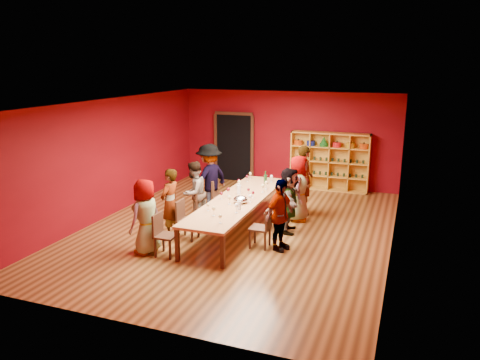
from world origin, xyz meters
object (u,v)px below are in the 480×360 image
chair_person_left_2 (204,205)px  chair_person_right_4 (293,194)px  wine_bottle (265,179)px  person_left_2 (194,193)px  chair_person_right_2 (278,210)px  chair_person_left_1 (185,218)px  person_left_1 (170,203)px  chair_person_right_1 (264,226)px  person_right_4 (305,180)px  person_right_1 (280,215)px  shelving_unit (330,159)px  chair_person_right_3 (288,200)px  person_left_0 (146,217)px  spittoon_bowl (241,200)px  tasting_table (238,201)px  person_right_2 (289,200)px  person_left_3 (209,178)px  chair_person_left_0 (163,232)px  chair_person_left_3 (219,195)px  person_right_3 (298,188)px

chair_person_left_2 → chair_person_right_4: size_ratio=1.00×
wine_bottle → chair_person_left_2: bearing=-125.7°
person_left_2 → chair_person_right_2: 2.11m
chair_person_left_1 → person_left_1: bearing=180.0°
chair_person_right_1 → person_right_4: (0.29, 2.62, 0.41)m
person_left_1 → person_right_1: 2.54m
chair_person_right_1 → wine_bottle: 2.56m
shelving_unit → chair_person_right_3: shelving_unit is taller
chair_person_left_1 → person_left_1: person_left_1 is taller
chair_person_left_1 → person_left_2: (-0.26, 1.01, 0.28)m
chair_person_right_3 → person_right_4: bearing=64.6°
chair_person_right_3 → person_right_4: 0.78m
person_left_0 → chair_person_left_2: (0.39, 2.01, -0.30)m
person_left_0 → person_right_4: bearing=159.0°
chair_person_left_1 → person_right_1: person_right_1 is taller
shelving_unit → chair_person_left_2: bearing=-118.1°
chair_person_left_2 → chair_person_right_4: same height
chair_person_right_2 → spittoon_bowl: 0.97m
chair_person_left_2 → person_right_4: size_ratio=0.49×
chair_person_right_3 → wine_bottle: (-0.72, 0.41, 0.39)m
tasting_table → chair_person_right_3: bearing=51.0°
chair_person_right_3 → person_right_2: bearing=-73.5°
person_left_3 → tasting_table: bearing=72.1°
chair_person_left_1 → spittoon_bowl: (1.08, 0.71, 0.33)m
chair_person_right_2 → chair_person_right_3: (0.00, 0.89, 0.00)m
chair_person_left_0 → chair_person_left_1: bearing=90.0°
spittoon_bowl → chair_person_left_2: bearing=164.3°
person_left_1 → person_left_3: (0.09, 1.97, 0.12)m
chair_person_right_4 → chair_person_left_1: bearing=-123.7°
chair_person_left_2 → chair_person_right_3: same height
person_left_3 → person_left_0: bearing=19.1°
chair_person_left_0 → chair_person_left_2: 2.01m
tasting_table → wine_bottle: size_ratio=12.96×
chair_person_left_3 → spittoon_bowl: bearing=-49.6°
chair_person_left_2 → person_right_3: size_ratio=0.54×
chair_person_left_0 → person_left_2: bearing=97.2°
chair_person_left_1 → chair_person_right_4: 3.28m
person_left_1 → chair_person_left_3: 2.02m
person_left_1 → chair_person_right_2: person_left_1 is taller
chair_person_right_3 → person_left_0: bearing=-125.2°
person_left_0 → chair_person_right_4: size_ratio=1.78×
person_left_1 → person_right_3: (2.45, 2.13, 0.03)m
person_left_2 → chair_person_right_1: person_left_2 is taller
person_left_1 → chair_person_left_1: bearing=95.1°
chair_person_left_3 → person_right_2: 2.22m
person_left_1 → person_right_1: person_left_1 is taller
chair_person_right_1 → person_right_3: size_ratio=0.54×
shelving_unit → chair_person_left_0: (-2.31, -6.32, -0.49)m
chair_person_right_1 → person_right_2: bearing=76.9°
chair_person_left_2 → wine_bottle: wine_bottle is taller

